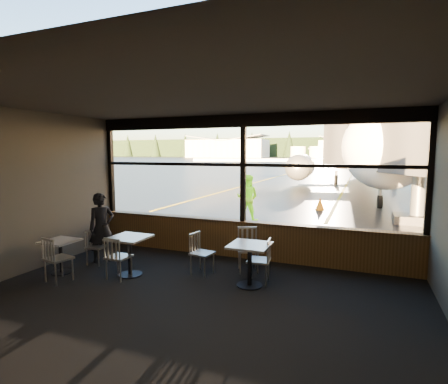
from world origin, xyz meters
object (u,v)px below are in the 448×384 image
Objects in this scene: chair_near_n at (248,250)px; cone_wing at (244,183)px; jet_bridge at (392,155)px; chair_left_s at (58,259)px; chair_near_e at (259,261)px; ground_crew at (247,198)px; airliner at (368,118)px; cafe_table_near at (250,265)px; cone_nose at (320,204)px; chair_near_w at (202,254)px; passenger at (102,228)px; cafe_table_mid at (130,256)px; cafe_table_left at (61,257)px; chair_mid_w at (97,247)px; chair_mid_s at (119,257)px.

chair_near_n is 20.01m from cone_wing.
jet_bridge reaches higher than chair_left_s.
ground_crew reaches higher than chair_near_e.
airliner is 10.65m from cone_wing.
cone_nose is (0.21, 9.94, -0.14)m from cafe_table_near.
chair_near_w reaches higher than cafe_table_near.
ground_crew is at bearing 108.27° from cafe_table_near.
jet_bridge is 11.86× the size of chair_near_n.
airliner is 24.00m from passenger.
chair_near_n is at bearing 109.72° from cafe_table_near.
airliner reaches higher than chair_near_e.
cafe_table_near is at bearing 85.26° from chair_near_w.
cone_nose is at bearing 75.03° from cafe_table_mid.
cone_wing is at bearing 39.24° from passenger.
chair_near_w is 1.58× the size of cone_nose.
jet_bridge is 15.78× the size of cafe_table_left.
chair_near_e is 0.51× the size of ground_crew.
airliner is 20.68× the size of passenger.
cafe_table_left is 0.89× the size of chair_mid_w.
cone_nose is at bearing 81.97° from chair_left_s.
airliner reaches higher than cafe_table_near.
chair_mid_s is 1.72× the size of cone_wing.
ground_crew is (1.92, 7.10, 0.52)m from cafe_table_left.
cafe_table_mid is 1.16× the size of cafe_table_left.
cone_nose is (3.86, 11.12, -0.19)m from chair_left_s.
cone_nose is at bearing 153.55° from chair_mid_w.
cafe_table_left is at bearing 75.24° from ground_crew.
chair_near_n is at bearing 28.93° from chair_near_e.
jet_bridge is 14.05× the size of chair_mid_w.
chair_left_s is at bearing -161.99° from cafe_table_near.
jet_bridge is 10.02m from chair_mid_w.
cafe_table_near is (-2.88, -7.23, -2.08)m from jet_bridge.
chair_near_w is 0.96× the size of chair_left_s.
jet_bridge reaches higher than chair_mid_s.
chair_near_n reaches higher than cone_nose.
chair_near_n is 1.07× the size of chair_mid_s.
chair_mid_s is at bearing 85.90° from ground_crew.
chair_left_s is at bearing -50.73° from chair_near_w.
cafe_table_near is 4.08m from cafe_table_left.
airliner is 36.38× the size of chair_left_s.
chair_mid_w is at bearing 87.08° from chair_near_e.
chair_mid_w is at bearing -81.52° from cone_wing.
cone_wing is (-2.95, 19.77, -0.14)m from chair_mid_w.
chair_mid_w is (-2.57, -0.30, -0.04)m from chair_near_w.
airliner is 24.58m from chair_mid_s.
cone_nose is (1.36, 9.66, -0.17)m from chair_near_w.
chair_mid_w is at bearing 75.94° from ground_crew.
passenger is (-0.01, 0.20, 0.42)m from chair_mid_w.
airliner is 25.08m from cafe_table_left.
cafe_table_near is 0.87× the size of chair_near_n.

